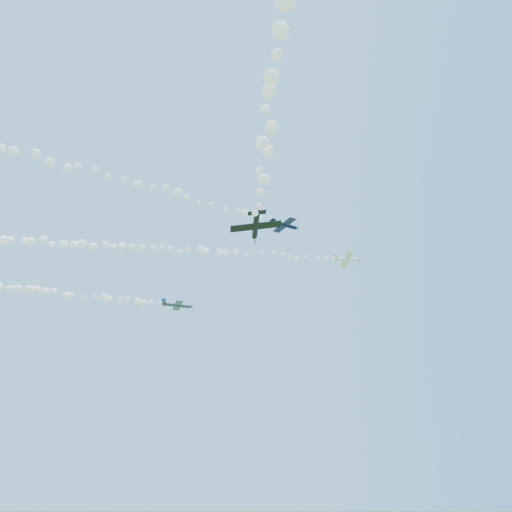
{
  "coord_description": "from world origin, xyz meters",
  "views": [
    {
      "loc": [
        3.01,
        -83.52,
        2.0
      ],
      "look_at": [
        4.65,
        -6.81,
        46.92
      ],
      "focal_mm": 30.0,
      "sensor_mm": 36.0,
      "label": 1
    }
  ],
  "objects_px": {
    "plane_white": "(347,259)",
    "plane_black": "(256,226)",
    "plane_grey": "(178,305)",
    "plane_navy": "(284,225)"
  },
  "relations": [
    {
      "from": "plane_grey",
      "to": "plane_navy",
      "type": "bearing_deg",
      "value": -51.09
    },
    {
      "from": "plane_white",
      "to": "plane_black",
      "type": "distance_m",
      "value": 43.9
    },
    {
      "from": "plane_white",
      "to": "plane_black",
      "type": "height_order",
      "value": "plane_white"
    },
    {
      "from": "plane_white",
      "to": "plane_grey",
      "type": "distance_m",
      "value": 41.03
    },
    {
      "from": "plane_navy",
      "to": "plane_grey",
      "type": "distance_m",
      "value": 30.6
    },
    {
      "from": "plane_black",
      "to": "plane_white",
      "type": "bearing_deg",
      "value": -35.34
    },
    {
      "from": "plane_white",
      "to": "plane_grey",
      "type": "relative_size",
      "value": 0.87
    },
    {
      "from": "plane_grey",
      "to": "plane_white",
      "type": "bearing_deg",
      "value": -17.18
    },
    {
      "from": "plane_black",
      "to": "plane_grey",
      "type": "bearing_deg",
      "value": 22.38
    },
    {
      "from": "plane_navy",
      "to": "plane_grey",
      "type": "xyz_separation_m",
      "value": [
        -23.18,
        16.84,
        -10.77
      ]
    }
  ]
}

